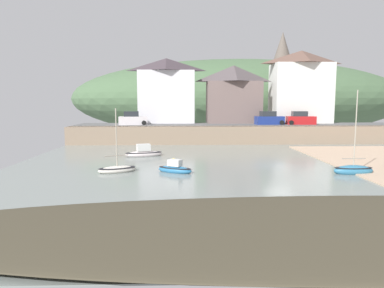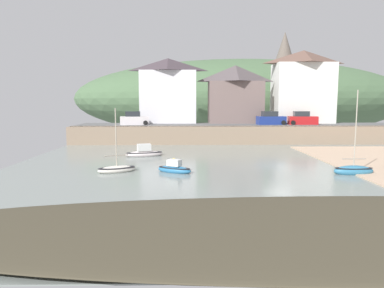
% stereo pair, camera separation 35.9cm
% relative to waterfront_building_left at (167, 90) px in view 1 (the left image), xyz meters
% --- Properties ---
extents(ground, '(48.00, 41.00, 0.61)m').
position_rel_waterfront_building_left_xyz_m(ground, '(12.34, -34.76, -7.35)').
color(ground, gray).
extents(quay_seawall, '(48.00, 9.40, 2.40)m').
position_rel_waterfront_building_left_xyz_m(quay_seawall, '(10.94, -7.70, -6.16)').
color(quay_seawall, gray).
rests_on(quay_seawall, ground).
extents(hillside_backdrop, '(80.00, 44.00, 18.46)m').
position_rel_waterfront_building_left_xyz_m(hillside_backdrop, '(16.29, 30.00, -1.05)').
color(hillside_backdrop, '#4C6A47').
rests_on(hillside_backdrop, ground).
extents(waterfront_building_left, '(8.98, 4.44, 10.06)m').
position_rel_waterfront_building_left_xyz_m(waterfront_building_left, '(0.00, 0.00, 0.00)').
color(waterfront_building_left, silver).
rests_on(waterfront_building_left, ground).
extents(waterfront_building_centre, '(8.67, 5.39, 9.00)m').
position_rel_waterfront_building_left_xyz_m(waterfront_building_centre, '(10.60, 0.00, -0.53)').
color(waterfront_building_centre, '#74615C').
rests_on(waterfront_building_centre, ground).
extents(waterfront_building_right, '(9.27, 5.63, 11.33)m').
position_rel_waterfront_building_left_xyz_m(waterfront_building_right, '(21.29, 0.00, 0.63)').
color(waterfront_building_right, white).
rests_on(waterfront_building_right, ground).
extents(church_with_spire, '(3.00, 3.00, 14.94)m').
position_rel_waterfront_building_left_xyz_m(church_with_spire, '(19.37, 4.00, 2.59)').
color(church_with_spire, tan).
rests_on(church_with_spire, ground).
extents(rowboat_small_beached, '(3.41, 2.54, 5.33)m').
position_rel_waterfront_building_left_xyz_m(rowboat_small_beached, '(-2.95, -27.36, -7.28)').
color(rowboat_small_beached, silver).
rests_on(rowboat_small_beached, ground).
extents(sailboat_blue_trim, '(3.16, 1.24, 6.81)m').
position_rel_waterfront_building_left_xyz_m(sailboat_blue_trim, '(16.01, -28.63, -7.20)').
color(sailboat_blue_trim, teal).
rests_on(sailboat_blue_trim, ground).
extents(motorboat_with_cabin, '(4.19, 2.40, 1.44)m').
position_rel_waterfront_building_left_xyz_m(motorboat_with_cabin, '(-1.69, -18.99, -7.17)').
color(motorboat_with_cabin, silver).
rests_on(motorboat_with_cabin, ground).
extents(sailboat_nearest_shore, '(3.15, 2.35, 1.20)m').
position_rel_waterfront_building_left_xyz_m(sailboat_nearest_shore, '(1.77, -27.64, -7.22)').
color(sailboat_nearest_shore, teal).
rests_on(sailboat_nearest_shore, ground).
extents(parked_car_near_slipway, '(4.27, 2.17, 1.95)m').
position_rel_waterfront_building_left_xyz_m(parked_car_near_slipway, '(-4.76, -4.50, -4.31)').
color(parked_car_near_slipway, silver).
rests_on(parked_car_near_slipway, ground).
extents(parked_car_by_wall, '(4.27, 2.15, 1.95)m').
position_rel_waterfront_building_left_xyz_m(parked_car_by_wall, '(15.24, -4.50, -4.31)').
color(parked_car_by_wall, navy).
rests_on(parked_car_by_wall, ground).
extents(parked_car_end_of_row, '(4.21, 1.99, 1.95)m').
position_rel_waterfront_building_left_xyz_m(parked_car_end_of_row, '(19.92, -4.50, -4.31)').
color(parked_car_end_of_row, red).
rests_on(parked_car_end_of_row, ground).
extents(mooring_buoy, '(0.51, 0.51, 0.51)m').
position_rel_waterfront_building_left_xyz_m(mooring_buoy, '(1.55, -22.92, -7.36)').
color(mooring_buoy, yellow).
rests_on(mooring_buoy, ground).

